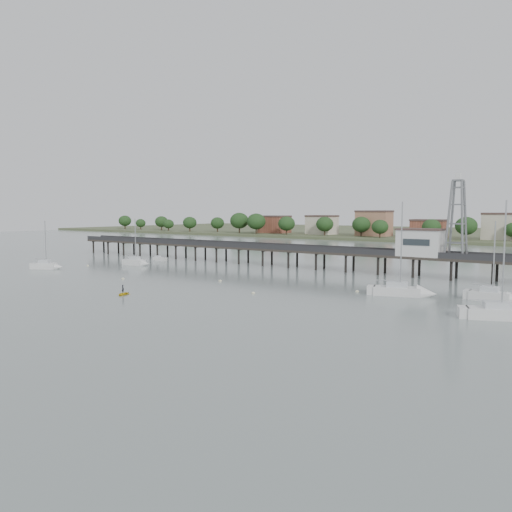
% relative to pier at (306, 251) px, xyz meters
% --- Properties ---
extents(ground_plane, '(500.00, 500.00, 0.00)m').
position_rel_pier_xyz_m(ground_plane, '(0.00, -60.00, -3.79)').
color(ground_plane, slate).
rests_on(ground_plane, ground).
extents(pier, '(150.00, 5.00, 5.50)m').
position_rel_pier_xyz_m(pier, '(0.00, 0.00, 0.00)').
color(pier, '#2D2823').
rests_on(pier, ground).
extents(pier_building, '(8.40, 5.40, 5.30)m').
position_rel_pier_xyz_m(pier_building, '(25.00, 0.00, 2.87)').
color(pier_building, silver).
rests_on(pier_building, ground).
extents(lattice_tower, '(3.20, 3.20, 15.50)m').
position_rel_pier_xyz_m(lattice_tower, '(31.50, 0.00, 7.31)').
color(lattice_tower, slate).
rests_on(lattice_tower, ground).
extents(sailboat_c, '(9.41, 5.20, 14.85)m').
position_rel_pier_xyz_m(sailboat_c, '(30.39, -22.66, -3.16)').
color(sailboat_c, silver).
rests_on(sailboat_c, ground).
extents(sailboat_b, '(6.97, 2.79, 11.36)m').
position_rel_pier_xyz_m(sailboat_b, '(-34.97, -17.64, -3.14)').
color(sailboat_b, silver).
rests_on(sailboat_b, ground).
extents(sailboat_d, '(9.27, 5.73, 14.70)m').
position_rel_pier_xyz_m(sailboat_d, '(45.68, -31.74, -3.16)').
color(sailboat_d, silver).
rests_on(sailboat_d, ground).
extents(sailboat_e, '(7.07, 2.07, 11.80)m').
position_rel_pier_xyz_m(sailboat_e, '(42.16, -19.89, -3.14)').
color(sailboat_e, silver).
rests_on(sailboat_e, ground).
extents(sailboat_a, '(6.64, 4.89, 10.98)m').
position_rel_pier_xyz_m(sailboat_a, '(-45.03, -33.99, -3.14)').
color(sailboat_a, silver).
rests_on(sailboat_a, ground).
extents(white_tender, '(3.68, 1.80, 1.38)m').
position_rel_pier_xyz_m(white_tender, '(-39.01, -6.90, -3.37)').
color(white_tender, silver).
rests_on(white_tender, ground).
extents(yellow_dinghy, '(1.79, 1.06, 2.41)m').
position_rel_pier_xyz_m(yellow_dinghy, '(-4.89, -46.73, -3.79)').
color(yellow_dinghy, yellow).
rests_on(yellow_dinghy, ground).
extents(dinghy_occupant, '(0.70, 1.35, 0.31)m').
position_rel_pier_xyz_m(dinghy_occupant, '(-4.89, -46.73, -3.79)').
color(dinghy_occupant, black).
rests_on(dinghy_occupant, ground).
extents(mooring_buoys, '(90.97, 12.27, 0.39)m').
position_rel_pier_xyz_m(mooring_buoys, '(2.71, -29.81, -3.71)').
color(mooring_buoys, '#FBF5C3').
rests_on(mooring_buoys, ground).
extents(far_shore, '(500.00, 170.00, 10.40)m').
position_rel_pier_xyz_m(far_shore, '(0.36, 179.58, -2.85)').
color(far_shore, '#475133').
rests_on(far_shore, ground).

